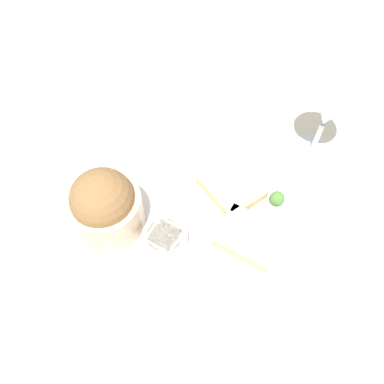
{
  "coord_description": "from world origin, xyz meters",
  "views": [
    {
      "loc": [
        -0.23,
        0.17,
        0.5
      ],
      "look_at": [
        0.0,
        0.0,
        0.03
      ],
      "focal_mm": 35.0,
      "sensor_mm": 36.0,
      "label": 1
    }
  ],
  "objects": [
    {
      "name": "sauce_ramekin",
      "position": [
        -0.04,
        0.07,
        0.03
      ],
      "size": [
        0.06,
        0.06,
        0.03
      ],
      "color": "beige",
      "rests_on": "dinner_plate"
    },
    {
      "name": "ground_plane",
      "position": [
        0.0,
        0.0,
        0.0
      ],
      "size": [
        4.0,
        4.0,
        0.0
      ],
      "primitive_type": "plane",
      "color": "beige"
    },
    {
      "name": "salad_bowl",
      "position": [
        0.04,
        0.12,
        0.06
      ],
      "size": [
        0.1,
        0.1,
        0.11
      ],
      "color": "tan",
      "rests_on": "dinner_plate"
    },
    {
      "name": "cheese_toast_near",
      "position": [
        -0.02,
        -0.06,
        0.03
      ],
      "size": [
        0.09,
        0.07,
        0.03
      ],
      "color": "tan",
      "rests_on": "dinner_plate"
    },
    {
      "name": "napkin",
      "position": [
        -0.09,
        0.26,
        0.0
      ],
      "size": [
        0.15,
        0.16,
        0.01
      ],
      "color": "white",
      "rests_on": "ground_plane"
    },
    {
      "name": "garnish",
      "position": [
        -0.08,
        -0.1,
        0.03
      ],
      "size": [
        0.02,
        0.02,
        0.02
      ],
      "color": "#477533",
      "rests_on": "dinner_plate"
    },
    {
      "name": "wine_glass",
      "position": [
        -0.04,
        -0.22,
        0.11
      ],
      "size": [
        0.08,
        0.08,
        0.15
      ],
      "color": "silver",
      "rests_on": "ground_plane"
    },
    {
      "name": "cheese_toast_far",
      "position": [
        -0.1,
        -0.02,
        0.03
      ],
      "size": [
        0.1,
        0.09,
        0.03
      ],
      "color": "tan",
      "rests_on": "dinner_plate"
    },
    {
      "name": "dinner_plate",
      "position": [
        0.0,
        0.0,
        0.01
      ],
      "size": [
        0.31,
        0.31,
        0.01
      ],
      "color": "white",
      "rests_on": "ground_plane"
    }
  ]
}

